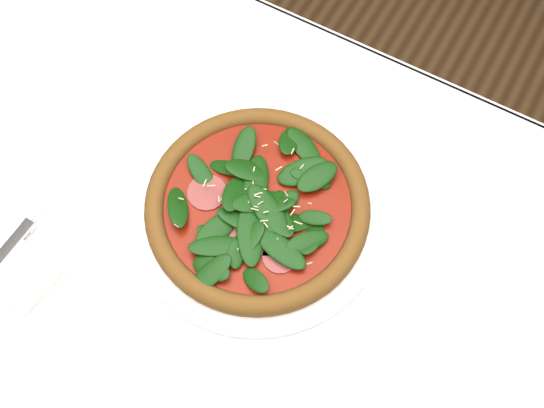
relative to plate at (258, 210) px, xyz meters
The scene contains 6 objects.
ground 0.76m from the plate, 97.12° to the right, with size 6.00×6.00×0.00m, color brown.
dining_table 0.12m from the plate, 97.12° to the right, with size 1.21×0.81×0.75m.
plate is the anchor object (origin of this frame).
pizza 0.02m from the plate, 86.42° to the right, with size 0.41×0.41×0.04m.
napkin 0.36m from the plate, 138.04° to the right, with size 0.16×0.08×0.01m, color white.
fork 0.34m from the plate, 141.75° to the right, with size 0.03×0.16×0.00m.
Camera 1 is at (0.20, -0.23, 1.54)m, focal length 40.00 mm.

